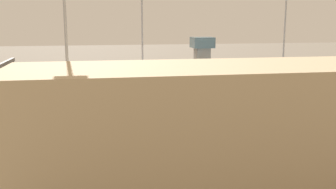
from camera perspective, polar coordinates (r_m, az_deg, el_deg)
name	(u,v)px	position (r m, az deg, el deg)	size (l,w,h in m)	color
ground_plane	(133,106)	(81.02, -5.11, -1.65)	(400.00, 400.00, 0.00)	#756B5B
track_bed_0	(127,92)	(95.66, -6.00, 0.30)	(140.00, 2.80, 0.12)	#3D3833
track_bed_1	(129,96)	(90.76, -5.73, -0.26)	(140.00, 2.80, 0.12)	#3D3833
track_bed_2	(131,101)	(85.88, -5.44, -0.90)	(140.00, 2.80, 0.12)	#4C443D
track_bed_3	(133,105)	(81.01, -5.11, -1.61)	(140.00, 2.80, 0.12)	#3D3833
track_bed_4	(136,111)	(76.16, -4.74, -2.41)	(140.00, 2.80, 0.12)	#4C443D
track_bed_5	(139,117)	(71.33, -4.31, -3.31)	(140.00, 2.80, 0.12)	#3D3833
track_bed_6	(142,124)	(66.52, -3.83, -4.35)	(140.00, 2.80, 0.12)	#4C443D
train_on_track_6	(110,114)	(65.64, -8.53, -2.89)	(71.40, 3.00, 3.80)	#A8AAB2
train_on_track_5	(15,111)	(71.77, -21.46, -2.24)	(10.00, 3.00, 5.00)	#D85914
train_on_track_4	(98,102)	(75.33, -10.13, -1.05)	(10.00, 3.00, 5.00)	#D85914
train_on_track_0	(128,84)	(95.33, -5.82, 1.52)	(66.40, 3.06, 4.40)	#1E6B9E
train_on_track_3	(175,92)	(81.79, 1.01, 0.38)	(95.60, 3.06, 5.00)	silver
light_mast_0	(286,9)	(108.79, 16.84, 11.92)	(2.80, 0.70, 32.82)	#9EA0A5
light_mast_1	(64,4)	(60.56, -14.90, 12.62)	(2.80, 0.70, 31.61)	#9EA0A5
light_mast_2	(142,8)	(97.48, -3.83, 12.53)	(2.80, 0.70, 32.83)	#9EA0A5
maintenance_shed	(263,119)	(45.81, 13.69, -3.56)	(56.08, 14.60, 12.65)	tan
control_tower	(202,55)	(112.80, 5.00, 5.70)	(6.00, 6.00, 12.65)	gray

